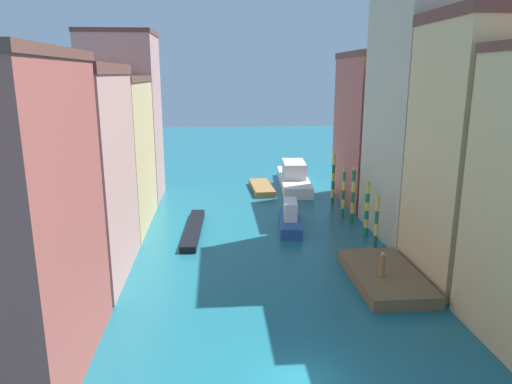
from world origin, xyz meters
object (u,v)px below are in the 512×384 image
waterfront_dock (385,276)px  motorboat_1 (290,218)px  gondola_black (193,229)px  motorboat_0 (262,188)px  mooring_pole_2 (353,195)px  mooring_pole_0 (376,221)px  mooring_pole_1 (367,208)px  vaporetto_white (294,177)px  mooring_pole_4 (333,179)px  person_on_dock (382,265)px  mooring_pole_3 (343,193)px

waterfront_dock → motorboat_1: motorboat_1 is taller
gondola_black → motorboat_1: motorboat_1 is taller
motorboat_0 → motorboat_1: bearing=-85.1°
mooring_pole_2 → motorboat_1: bearing=-173.0°
mooring_pole_2 → motorboat_1: (-5.60, -0.68, -1.77)m
mooring_pole_0 → mooring_pole_1: mooring_pole_1 is taller
gondola_black → mooring_pole_0: bearing=-19.1°
vaporetto_white → motorboat_1: size_ratio=1.89×
vaporetto_white → mooring_pole_0: bearing=-82.1°
mooring_pole_2 → mooring_pole_4: bearing=92.7°
mooring_pole_0 → motorboat_0: (-6.84, 18.84, -1.79)m
person_on_dock → vaporetto_white: vaporetto_white is taller
mooring_pole_3 → person_on_dock: bearing=-95.8°
gondola_black → mooring_pole_2: bearing=5.2°
mooring_pole_1 → mooring_pole_3: bearing=95.9°
person_on_dock → motorboat_1: (-3.77, 12.20, -0.68)m
mooring_pole_0 → mooring_pole_2: mooring_pole_2 is taller
motorboat_0 → person_on_dock: bearing=-79.1°
vaporetto_white → motorboat_0: size_ratio=1.85×
mooring_pole_0 → mooring_pole_1: (0.14, 2.76, 0.24)m
waterfront_dock → mooring_pole_3: mooring_pole_3 is taller
mooring_pole_0 → mooring_pole_3: size_ratio=0.91×
mooring_pole_4 → mooring_pole_3: bearing=-90.7°
vaporetto_white → motorboat_0: vaporetto_white is taller
waterfront_dock → motorboat_0: waterfront_dock is taller
gondola_black → motorboat_0: (7.07, 14.02, 0.06)m
person_on_dock → mooring_pole_0: 7.09m
mooring_pole_2 → gondola_black: size_ratio=0.51×
mooring_pole_0 → gondola_black: (-13.91, 4.82, -1.85)m
mooring_pole_1 → vaporetto_white: bearing=99.5°
mooring_pole_0 → vaporetto_white: 20.92m
mooring_pole_2 → gondola_black: (-13.84, -1.26, -2.32)m
motorboat_1 → mooring_pole_4: bearing=51.4°
mooring_pole_4 → mooring_pole_0: bearing=-88.3°
mooring_pole_4 → vaporetto_white: (-2.52, 8.62, -1.65)m
person_on_dock → motorboat_0: bearing=100.9°
person_on_dock → motorboat_0: (-4.93, 25.65, -1.17)m
person_on_dock → motorboat_1: motorboat_1 is taller
waterfront_dock → mooring_pole_4: 18.22m
person_on_dock → mooring_pole_3: 14.85m
motorboat_0 → mooring_pole_2: bearing=-62.1°
mooring_pole_4 → motorboat_0: (-6.49, 6.77, -2.37)m
mooring_pole_3 → mooring_pole_0: bearing=-87.1°
vaporetto_white → motorboat_0: bearing=-155.0°
mooring_pole_2 → gondola_black: mooring_pole_2 is taller
mooring_pole_1 → motorboat_0: size_ratio=0.66×
mooring_pole_4 → gondola_black: size_ratio=0.53×
person_on_dock → motorboat_1: bearing=107.2°
mooring_pole_0 → motorboat_0: bearing=109.9°
motorboat_0 → motorboat_1: 13.50m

